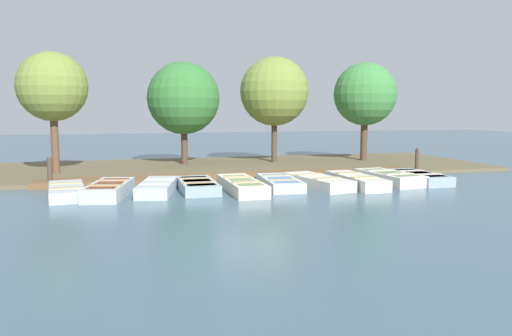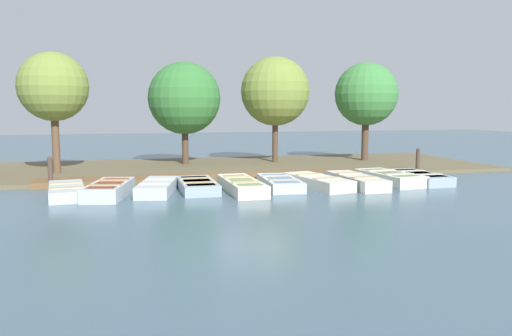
# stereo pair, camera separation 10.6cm
# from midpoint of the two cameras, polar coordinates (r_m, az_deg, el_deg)

# --- Properties ---
(ground_plane) EXTENTS (80.00, 80.00, 0.00)m
(ground_plane) POSITION_cam_midpoint_polar(r_m,az_deg,el_deg) (17.81, -0.85, -1.95)
(ground_plane) COLOR #425B6B
(shore_bank) EXTENTS (8.00, 24.00, 0.15)m
(shore_bank) POSITION_cam_midpoint_polar(r_m,az_deg,el_deg) (22.64, -3.93, 0.09)
(shore_bank) COLOR brown
(shore_bank) RESTS_ON ground_plane
(dock_walkway) EXTENTS (1.37, 14.92, 0.21)m
(dock_walkway) POSITION_cam_midpoint_polar(r_m,az_deg,el_deg) (19.26, -1.95, -0.98)
(dock_walkway) COLOR brown
(dock_walkway) RESTS_ON ground_plane
(rowboat_0) EXTENTS (2.89, 1.36, 0.36)m
(rowboat_0) POSITION_cam_midpoint_polar(r_m,az_deg,el_deg) (16.54, -21.00, -2.46)
(rowboat_0) COLOR #B2BCC1
(rowboat_0) RESTS_ON ground_plane
(rowboat_1) EXTENTS (2.95, 1.63, 0.44)m
(rowboat_1) POSITION_cam_midpoint_polar(r_m,az_deg,el_deg) (16.14, -16.60, -2.35)
(rowboat_1) COLOR #B2BCC1
(rowboat_1) RESTS_ON ground_plane
(rowboat_2) EXTENTS (2.94, 1.58, 0.40)m
(rowboat_2) POSITION_cam_midpoint_polar(r_m,az_deg,el_deg) (16.42, -11.37, -2.14)
(rowboat_2) COLOR #B2BCC1
(rowboat_2) RESTS_ON ground_plane
(rowboat_3) EXTENTS (2.74, 1.15, 0.36)m
(rowboat_3) POSITION_cam_midpoint_polar(r_m,az_deg,el_deg) (16.66, -6.89, -1.99)
(rowboat_3) COLOR #8C9EA8
(rowboat_3) RESTS_ON ground_plane
(rowboat_4) EXTENTS (3.27, 1.06, 0.41)m
(rowboat_4) POSITION_cam_midpoint_polar(r_m,az_deg,el_deg) (16.40, -1.83, -1.99)
(rowboat_4) COLOR beige
(rowboat_4) RESTS_ON ground_plane
(rowboat_5) EXTENTS (2.89, 1.30, 0.36)m
(rowboat_5) POSITION_cam_midpoint_polar(r_m,az_deg,el_deg) (17.20, 2.57, -1.68)
(rowboat_5) COLOR #B2BCC1
(rowboat_5) RESTS_ON ground_plane
(rowboat_6) EXTENTS (3.18, 1.64, 0.40)m
(rowboat_6) POSITION_cam_midpoint_polar(r_m,az_deg,el_deg) (17.42, 6.89, -1.54)
(rowboat_6) COLOR beige
(rowboat_6) RESTS_ON ground_plane
(rowboat_7) EXTENTS (3.13, 1.06, 0.42)m
(rowboat_7) POSITION_cam_midpoint_polar(r_m,az_deg,el_deg) (17.81, 11.20, -1.41)
(rowboat_7) COLOR beige
(rowboat_7) RESTS_ON ground_plane
(rowboat_8) EXTENTS (3.01, 1.51, 0.42)m
(rowboat_8) POSITION_cam_midpoint_polar(r_m,az_deg,el_deg) (18.88, 14.79, -1.04)
(rowboat_8) COLOR silver
(rowboat_8) RESTS_ON ground_plane
(rowboat_9) EXTENTS (2.84, 1.08, 0.38)m
(rowboat_9) POSITION_cam_midpoint_polar(r_m,az_deg,el_deg) (19.43, 17.99, -1.00)
(rowboat_9) COLOR #8C9EA8
(rowboat_9) RESTS_ON ground_plane
(mooring_post_near) EXTENTS (0.17, 0.17, 1.07)m
(mooring_post_near) POSITION_cam_midpoint_polar(r_m,az_deg,el_deg) (18.82, -22.66, -0.35)
(mooring_post_near) COLOR #47382D
(mooring_post_near) RESTS_ON ground_plane
(mooring_post_far) EXTENTS (0.17, 0.17, 1.07)m
(mooring_post_far) POSITION_cam_midpoint_polar(r_m,az_deg,el_deg) (22.14, 17.79, 0.84)
(mooring_post_far) COLOR #47382D
(mooring_post_far) RESTS_ON ground_plane
(park_tree_far_left) EXTENTS (2.71, 2.71, 4.93)m
(park_tree_far_left) POSITION_cam_midpoint_polar(r_m,az_deg,el_deg) (21.36, -22.39, 8.53)
(park_tree_far_left) COLOR brown
(park_tree_far_left) RESTS_ON ground_plane
(park_tree_left) EXTENTS (3.32, 3.32, 4.86)m
(park_tree_left) POSITION_cam_midpoint_polar(r_m,az_deg,el_deg) (23.39, -8.41, 7.88)
(park_tree_left) COLOR #4C3828
(park_tree_left) RESTS_ON ground_plane
(park_tree_center) EXTENTS (3.29, 3.29, 5.18)m
(park_tree_center) POSITION_cam_midpoint_polar(r_m,az_deg,el_deg) (24.10, 1.99, 8.72)
(park_tree_center) COLOR #4C3828
(park_tree_center) RESTS_ON ground_plane
(park_tree_right) EXTENTS (3.10, 3.10, 4.98)m
(park_tree_right) POSITION_cam_midpoint_polar(r_m,az_deg,el_deg) (25.49, 12.24, 8.21)
(park_tree_right) COLOR #4C3828
(park_tree_right) RESTS_ON ground_plane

